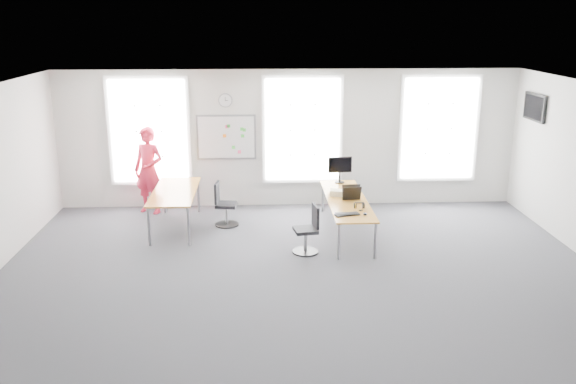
{
  "coord_description": "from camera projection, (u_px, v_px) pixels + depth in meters",
  "views": [
    {
      "loc": [
        -0.64,
        -9.07,
        4.07
      ],
      "look_at": [
        -0.15,
        1.2,
        1.1
      ],
      "focal_mm": 38.0,
      "sensor_mm": 36.0,
      "label": 1
    }
  ],
  "objects": [
    {
      "name": "chair_right",
      "position": [
        308.0,
        232.0,
        10.83
      ],
      "size": [
        0.46,
        0.46,
        0.87
      ],
      "rotation": [
        0.0,
        0.0,
        -1.4
      ],
      "color": "black",
      "rests_on": "ground"
    },
    {
      "name": "laptop_sleeve",
      "position": [
        352.0,
        193.0,
        11.62
      ],
      "size": [
        0.36,
        0.22,
        0.29
      ],
      "rotation": [
        0.0,
        0.0,
        0.09
      ],
      "color": "black",
      "rests_on": "desk_right"
    },
    {
      "name": "tv",
      "position": [
        535.0,
        107.0,
        12.33
      ],
      "size": [
        0.06,
        0.9,
        0.55
      ],
      "primitive_type": "cube",
      "color": "black",
      "rests_on": "wall_right"
    },
    {
      "name": "floor",
      "position": [
        301.0,
        278.0,
        9.86
      ],
      "size": [
        10.0,
        10.0,
        0.0
      ],
      "primitive_type": "plane",
      "color": "#2C2C31",
      "rests_on": "ground"
    },
    {
      "name": "desk_right",
      "position": [
        346.0,
        201.0,
        11.74
      ],
      "size": [
        0.75,
        2.82,
        0.69
      ],
      "color": "#B67E34",
      "rests_on": "ground"
    },
    {
      "name": "lens_cap",
      "position": [
        361.0,
        210.0,
        11.02
      ],
      "size": [
        0.09,
        0.09,
        0.01
      ],
      "primitive_type": "cylinder",
      "rotation": [
        0.0,
        0.0,
        -0.27
      ],
      "color": "black",
      "rests_on": "desk_right"
    },
    {
      "name": "window_mid",
      "position": [
        302.0,
        130.0,
        13.21
      ],
      "size": [
        1.6,
        0.06,
        2.2
      ],
      "primitive_type": "cube",
      "color": "white",
      "rests_on": "wall_back"
    },
    {
      "name": "whiteboard",
      "position": [
        226.0,
        137.0,
        13.18
      ],
      "size": [
        1.2,
        0.03,
        0.9
      ],
      "primitive_type": "cube",
      "color": "silver",
      "rests_on": "wall_back"
    },
    {
      "name": "window_right",
      "position": [
        439.0,
        129.0,
        13.35
      ],
      "size": [
        1.6,
        0.06,
        2.2
      ],
      "primitive_type": "cube",
      "color": "white",
      "rests_on": "wall_back"
    },
    {
      "name": "headphones",
      "position": [
        359.0,
        205.0,
        11.15
      ],
      "size": [
        0.2,
        0.1,
        0.11
      ],
      "rotation": [
        0.0,
        0.0,
        0.29
      ],
      "color": "black",
      "rests_on": "desk_right"
    },
    {
      "name": "person",
      "position": [
        149.0,
        170.0,
        12.91
      ],
      "size": [
        0.8,
        0.68,
        1.85
      ],
      "primitive_type": "imported",
      "rotation": [
        0.0,
        0.0,
        -0.41
      ],
      "color": "red",
      "rests_on": "ground"
    },
    {
      "name": "window_left",
      "position": [
        149.0,
        131.0,
        13.06
      ],
      "size": [
        1.6,
        0.06,
        2.2
      ],
      "primitive_type": "cube",
      "color": "white",
      "rests_on": "wall_back"
    },
    {
      "name": "chair_left",
      "position": [
        224.0,
        207.0,
        12.24
      ],
      "size": [
        0.48,
        0.48,
        0.89
      ],
      "rotation": [
        0.0,
        0.0,
        1.47
      ],
      "color": "black",
      "rests_on": "ground"
    },
    {
      "name": "paper_stack",
      "position": [
        338.0,
        193.0,
        11.95
      ],
      "size": [
        0.36,
        0.3,
        0.11
      ],
      "primitive_type": "cube",
      "rotation": [
        0.0,
        0.0,
        -0.28
      ],
      "color": "beige",
      "rests_on": "desk_right"
    },
    {
      "name": "desk_left",
      "position": [
        175.0,
        194.0,
        12.01
      ],
      "size": [
        0.84,
        2.1,
        0.77
      ],
      "color": "#B67E34",
      "rests_on": "ground"
    },
    {
      "name": "wall_clock",
      "position": [
        225.0,
        100.0,
        12.95
      ],
      "size": [
        0.3,
        0.04,
        0.3
      ],
      "primitive_type": "cylinder",
      "rotation": [
        1.57,
        0.0,
        0.0
      ],
      "color": "gray",
      "rests_on": "wall_back"
    },
    {
      "name": "mouse",
      "position": [
        365.0,
        214.0,
        10.78
      ],
      "size": [
        0.08,
        0.12,
        0.04
      ],
      "primitive_type": "ellipsoid",
      "rotation": [
        0.0,
        0.0,
        0.05
      ],
      "color": "black",
      "rests_on": "desk_right"
    },
    {
      "name": "monitor",
      "position": [
        340.0,
        167.0,
        12.78
      ],
      "size": [
        0.5,
        0.2,
        0.56
      ],
      "rotation": [
        0.0,
        0.0,
        0.12
      ],
      "color": "black",
      "rests_on": "desk_right"
    },
    {
      "name": "keyboard",
      "position": [
        347.0,
        214.0,
        10.78
      ],
      "size": [
        0.47,
        0.29,
        0.02
      ],
      "primitive_type": "cube",
      "rotation": [
        0.0,
        0.0,
        0.32
      ],
      "color": "black",
      "rests_on": "desk_right"
    },
    {
      "name": "ceiling",
      "position": [
        302.0,
        91.0,
        9.03
      ],
      "size": [
        10.0,
        10.0,
        0.0
      ],
      "primitive_type": "plane",
      "rotation": [
        3.14,
        0.0,
        0.0
      ],
      "color": "white",
      "rests_on": "ground"
    },
    {
      "name": "wall_front",
      "position": [
        331.0,
        307.0,
        5.61
      ],
      "size": [
        10.0,
        0.0,
        10.0
      ],
      "primitive_type": "plane",
      "rotation": [
        -1.57,
        0.0,
        0.0
      ],
      "color": "silver",
      "rests_on": "ground"
    },
    {
      "name": "wall_back",
      "position": [
        289.0,
        139.0,
        13.28
      ],
      "size": [
        10.0,
        0.0,
        10.0
      ],
      "primitive_type": "plane",
      "rotation": [
        1.57,
        0.0,
        0.0
      ],
      "color": "silver",
      "rests_on": "ground"
    }
  ]
}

